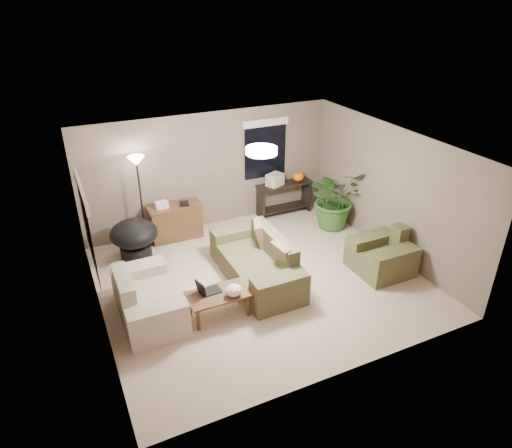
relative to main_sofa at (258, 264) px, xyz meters
name	(u,v)px	position (x,y,z in m)	size (l,w,h in m)	color
room_shell	(261,218)	(0.02, -0.08, 0.96)	(5.50, 5.50, 5.50)	#C4AC91
main_sofa	(258,264)	(0.00, 0.00, 0.00)	(0.95, 2.20, 0.85)	brown
throw_pillows	(271,244)	(0.26, 0.00, 0.36)	(0.39, 1.39, 0.47)	#8C7251
loveseat	(146,301)	(-2.07, -0.22, 0.00)	(0.90, 1.60, 0.85)	beige
armchair	(382,256)	(2.19, -0.73, 0.00)	(0.95, 1.00, 0.85)	#4E4E2F
coffee_table	(219,297)	(-1.02, -0.68, 0.06)	(1.00, 0.55, 0.42)	brown
laptop	(206,290)	(-1.18, -0.58, 0.19)	(0.40, 0.25, 0.24)	black
plastic_bag	(234,290)	(-0.82, -0.83, 0.22)	(0.27, 0.24, 0.19)	white
desk	(176,221)	(-0.91, 2.11, 0.08)	(1.10, 0.50, 0.75)	brown
desk_papers	(167,205)	(-1.06, 2.10, 0.51)	(0.69, 0.28, 0.12)	silver
console_table	(284,196)	(1.71, 2.19, 0.14)	(1.30, 0.40, 0.75)	black
pumpkin	(298,177)	(2.06, 2.19, 0.57)	(0.27, 0.27, 0.22)	orange
cardboard_box	(275,180)	(1.46, 2.19, 0.59)	(0.36, 0.27, 0.27)	beige
papasan_chair	(134,237)	(-1.85, 1.63, 0.17)	(1.20, 1.20, 0.80)	black
floor_lamp	(138,172)	(-1.56, 2.07, 1.30)	(0.32, 0.32, 1.91)	black
ceiling_fixture	(261,151)	(0.02, -0.08, 2.15)	(0.50, 0.50, 0.10)	white
houseplant	(335,204)	(2.39, 1.15, 0.23)	(1.22, 1.35, 1.05)	#2D5923
cat_scratching_post	(374,246)	(2.39, -0.26, -0.08)	(0.32, 0.32, 0.50)	tan
window_left	(84,213)	(-2.71, 0.22, 1.49)	(0.05, 1.56, 1.33)	black
window_back	(266,139)	(1.32, 2.40, 1.49)	(1.06, 0.05, 1.33)	black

